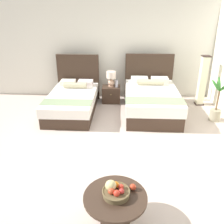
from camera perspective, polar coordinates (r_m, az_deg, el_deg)
ground_plane at (r=4.81m, az=-0.67°, el=-8.92°), size 9.46×9.91×0.02m
wall_back at (r=7.27m, az=0.21°, el=14.77°), size 9.46×0.12×2.84m
bed_near_window at (r=6.41m, az=-9.14°, el=2.71°), size 1.23×2.08×1.30m
bed_near_corner at (r=6.34m, az=9.14°, el=2.85°), size 1.39×2.13×1.33m
nightstand at (r=6.96m, az=-0.20°, el=4.19°), size 0.51×0.44×0.46m
table_lamp at (r=6.83m, az=-0.20°, el=8.08°), size 0.26×0.26×0.43m
vase at (r=6.81m, az=1.07°, el=6.68°), size 0.08×0.08×0.20m
coffee_table at (r=3.23m, az=0.77°, el=-20.42°), size 0.79×0.79×0.45m
fruit_bowl at (r=3.13m, az=0.77°, el=-18.02°), size 0.35×0.35×0.20m
loose_apple at (r=3.23m, az=4.94°, el=-17.13°), size 0.08×0.08×0.08m
floor_lamp_corner at (r=7.08m, az=20.42°, el=6.84°), size 0.22×0.22×1.37m
potted_palm at (r=6.31m, az=23.25°, el=0.96°), size 0.45×0.54×1.05m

